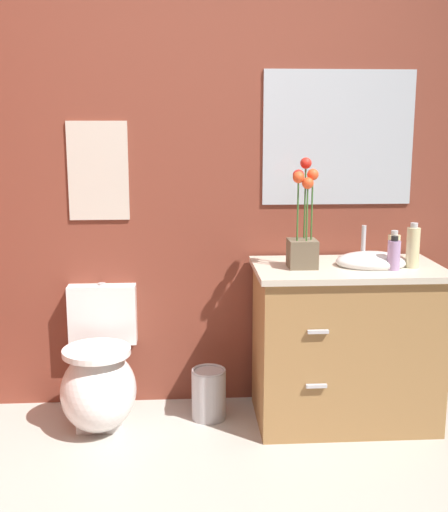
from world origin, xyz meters
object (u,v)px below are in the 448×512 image
object	(u,v)px
vanity_cabinet	(345,342)
wall_mirror	(338,138)
flower_vase	(303,234)
trash_bin	(209,393)
soap_bottle	(394,247)
wall_poster	(98,171)
lotion_bottle	(413,247)
toilet	(99,379)
hand_wash_bottle	(394,255)

from	to	relation	value
vanity_cabinet	wall_mirror	size ratio (longest dim) A/B	1.26
flower_vase	trash_bin	xyz separation A→B (m)	(-0.46, 0.07, -0.86)
soap_bottle	wall_poster	size ratio (longest dim) A/B	0.30
wall_poster	lotion_bottle	bearing A→B (deg)	-12.56
flower_vase	trash_bin	world-z (taller)	flower_vase
flower_vase	soap_bottle	bearing A→B (deg)	17.27
wall_poster	toilet	bearing A→B (deg)	-90.00
toilet	wall_mirror	size ratio (longest dim) A/B	0.86
soap_bottle	lotion_bottle	bearing A→B (deg)	-81.01
vanity_cabinet	flower_vase	size ratio (longest dim) A/B	1.86
lotion_bottle	wall_mirror	size ratio (longest dim) A/B	0.28
trash_bin	wall_poster	distance (m)	1.30
vanity_cabinet	wall_mirror	bearing A→B (deg)	90.55
flower_vase	lotion_bottle	xyz separation A→B (m)	(0.54, -0.03, -0.06)
hand_wash_bottle	toilet	bearing A→B (deg)	175.03
lotion_bottle	hand_wash_bottle	bearing A→B (deg)	-157.67
toilet	wall_mirror	distance (m)	1.77
toilet	flower_vase	xyz separation A→B (m)	(1.02, -0.05, 0.75)
hand_wash_bottle	wall_mirror	bearing A→B (deg)	116.77
hand_wash_bottle	wall_mirror	distance (m)	0.71
lotion_bottle	trash_bin	distance (m)	1.29
vanity_cabinet	soap_bottle	distance (m)	0.56
toilet	vanity_cabinet	bearing A→B (deg)	-1.20
wall_mirror	flower_vase	bearing A→B (deg)	-126.82
wall_poster	wall_mirror	xyz separation A→B (m)	(1.26, 0.00, 0.17)
trash_bin	wall_mirror	size ratio (longest dim) A/B	0.34
lotion_bottle	trash_bin	bearing A→B (deg)	173.84
wall_mirror	vanity_cabinet	bearing A→B (deg)	-89.45
lotion_bottle	wall_mirror	world-z (taller)	wall_mirror
lotion_bottle	hand_wash_bottle	distance (m)	0.12
soap_bottle	wall_poster	xyz separation A→B (m)	(-1.54, 0.16, 0.39)
toilet	flower_vase	distance (m)	1.27
flower_vase	wall_mirror	world-z (taller)	wall_mirror
flower_vase	hand_wash_bottle	xyz separation A→B (m)	(0.43, -0.08, -0.09)
soap_bottle	flower_vase	bearing A→B (deg)	-162.73
trash_bin	wall_poster	xyz separation A→B (m)	(-0.56, 0.24, 1.15)
flower_vase	lotion_bottle	bearing A→B (deg)	-3.62
soap_bottle	hand_wash_bottle	xyz separation A→B (m)	(-0.08, -0.24, 0.01)
lotion_bottle	hand_wash_bottle	world-z (taller)	lotion_bottle
wall_mirror	trash_bin	bearing A→B (deg)	-161.02
lotion_bottle	flower_vase	bearing A→B (deg)	176.38
soap_bottle	lotion_bottle	world-z (taller)	lotion_bottle
flower_vase	wall_poster	world-z (taller)	wall_poster
wall_poster	trash_bin	bearing A→B (deg)	-23.24
lotion_bottle	trash_bin	size ratio (longest dim) A/B	0.82
vanity_cabinet	flower_vase	world-z (taller)	flower_vase
toilet	lotion_bottle	world-z (taller)	lotion_bottle
vanity_cabinet	wall_poster	size ratio (longest dim) A/B	1.96
toilet	wall_poster	world-z (taller)	wall_poster
vanity_cabinet	lotion_bottle	size ratio (longest dim) A/B	4.49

